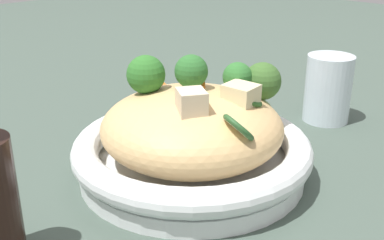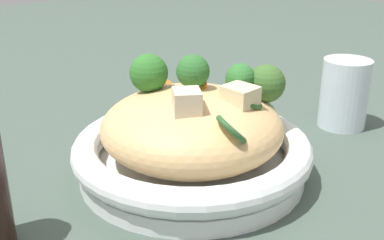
% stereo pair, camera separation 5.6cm
% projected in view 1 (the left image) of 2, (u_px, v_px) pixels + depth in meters
% --- Properties ---
extents(ground_plane, '(3.00, 3.00, 0.00)m').
position_uv_depth(ground_plane, '(192.00, 174.00, 0.59)').
color(ground_plane, '#415047').
extents(serving_bowl, '(0.28, 0.28, 0.05)m').
position_uv_depth(serving_bowl, '(192.00, 154.00, 0.58)').
color(serving_bowl, white).
rests_on(serving_bowl, ground_plane).
extents(noodle_heap, '(0.21, 0.21, 0.09)m').
position_uv_depth(noodle_heap, '(192.00, 127.00, 0.56)').
color(noodle_heap, tan).
rests_on(noodle_heap, serving_bowl).
extents(broccoli_florets, '(0.15, 0.17, 0.07)m').
position_uv_depth(broccoli_florets, '(207.00, 77.00, 0.57)').
color(broccoli_florets, '#A4C270').
rests_on(broccoli_florets, serving_bowl).
extents(carrot_coins, '(0.10, 0.04, 0.03)m').
position_uv_depth(carrot_coins, '(169.00, 85.00, 0.60)').
color(carrot_coins, orange).
rests_on(carrot_coins, serving_bowl).
extents(zucchini_slices, '(0.09, 0.11, 0.04)m').
position_uv_depth(zucchini_slices, '(242.00, 111.00, 0.52)').
color(zucchini_slices, beige).
rests_on(zucchini_slices, serving_bowl).
extents(chicken_chunks, '(0.05, 0.10, 0.03)m').
position_uv_depth(chicken_chunks, '(218.00, 100.00, 0.52)').
color(chicken_chunks, beige).
rests_on(chicken_chunks, serving_bowl).
extents(drinking_glass, '(0.07, 0.07, 0.10)m').
position_uv_depth(drinking_glass, '(328.00, 89.00, 0.73)').
color(drinking_glass, silver).
rests_on(drinking_glass, ground_plane).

